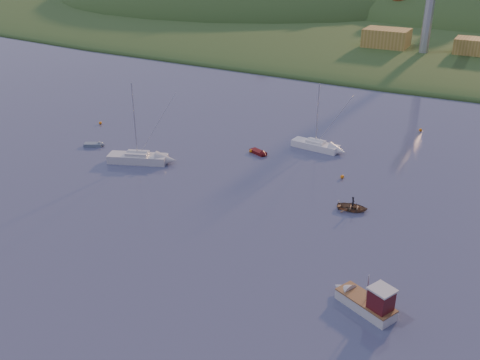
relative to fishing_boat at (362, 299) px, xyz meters
The scene contains 18 objects.
far_shore 209.72m from the fishing_boat, 94.59° to the left, with size 620.00×220.00×1.50m, color #2D461C.
shore_slope 145.02m from the fishing_boat, 96.65° to the left, with size 640.00×150.00×7.00m, color #2D461C.
hill_left 208.47m from the fishing_boat, 120.81° to the left, with size 170.00×140.00×44.00m, color #2D461C.
hillside_trees 164.90m from the fishing_boat, 95.85° to the left, with size 280.00×50.00×32.00m, color #1C4E1B, non-canonical shape.
wharf 101.73m from the fishing_boat, 96.66° to the left, with size 42.00×16.00×2.40m, color slate.
shed_west 105.08m from the fishing_boat, 103.66° to the left, with size 11.00×8.00×4.80m, color #A78737.
shed_east 103.17m from the fishing_boat, 92.11° to the left, with size 9.00×7.00×4.00m, color #A78737.
fishing_boat is the anchor object (origin of this frame).
sailboat_near 40.44m from the fishing_boat, 156.31° to the left, with size 8.54×5.25×11.39m.
sailboat_far 37.10m from the fishing_boat, 117.29° to the left, with size 7.32×2.77×9.93m.
canoe 17.89m from the fishing_boat, 110.14° to the left, with size 2.53×3.54×0.73m, color #826447.
paddler 17.88m from the fishing_boat, 110.14° to the left, with size 0.53×0.35×1.46m, color black.
red_tender 35.49m from the fishing_boat, 130.56° to the left, with size 3.41×2.25×1.10m.
grey_dinghy 49.81m from the fishing_boat, 158.48° to the left, with size 3.32×2.45×1.17m.
buoy_1 26.67m from the fishing_boat, 112.16° to the left, with size 0.50×0.50×0.50m, color orange.
buoy_2 59.04m from the fishing_boat, 153.61° to the left, with size 0.50×0.50×0.50m, color orange.
buoy_3 36.70m from the fishing_boat, 132.49° to the left, with size 0.50×0.50×0.50m, color orange.
buoy_4 48.55m from the fishing_boat, 95.68° to the left, with size 0.50×0.50×0.50m, color orange.
Camera 1 is at (25.32, -16.68, 29.30)m, focal length 40.00 mm.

